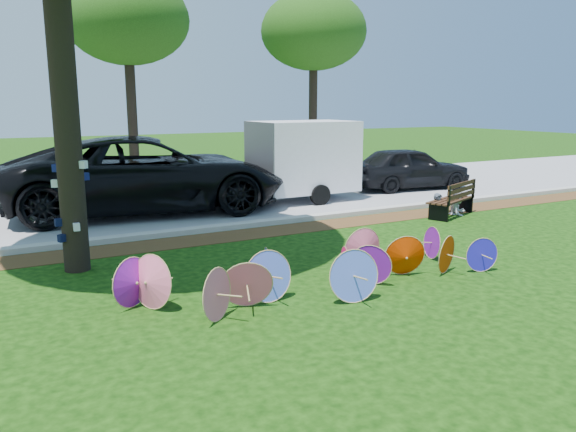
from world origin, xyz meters
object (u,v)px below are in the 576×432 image
(black_van, at_px, (148,175))
(dark_pickup, at_px, (409,168))
(park_bench, at_px, (450,199))
(person_right, at_px, (459,191))
(cargo_trailer, at_px, (304,156))
(person_left, at_px, (439,194))
(parasol_pile, at_px, (312,268))

(black_van, relative_size, dark_pickup, 1.73)
(park_bench, distance_m, person_right, 0.39)
(black_van, xyz_separation_m, cargo_trailer, (4.59, -0.38, 0.32))
(black_van, relative_size, park_bench, 4.24)
(cargo_trailer, relative_size, park_bench, 1.71)
(person_right, bearing_deg, person_left, 166.47)
(parasol_pile, bearing_deg, black_van, 94.54)
(dark_pickup, relative_size, person_left, 3.55)
(person_left, distance_m, person_right, 0.70)
(cargo_trailer, bearing_deg, black_van, 174.22)
(cargo_trailer, height_order, person_left, cargo_trailer)
(park_bench, bearing_deg, cargo_trailer, 97.37)
(cargo_trailer, bearing_deg, person_left, -65.12)
(person_left, bearing_deg, dark_pickup, 75.60)
(park_bench, height_order, person_right, person_right)
(black_van, bearing_deg, dark_pickup, -83.47)
(black_van, height_order, dark_pickup, black_van)
(park_bench, relative_size, person_right, 1.39)
(black_van, height_order, park_bench, black_van)
(dark_pickup, relative_size, park_bench, 2.45)
(park_bench, height_order, person_left, person_left)
(parasol_pile, distance_m, black_van, 7.70)
(parasol_pile, relative_size, park_bench, 3.73)
(black_van, relative_size, person_right, 5.91)
(parasol_pile, relative_size, dark_pickup, 1.52)
(person_right, bearing_deg, dark_pickup, 53.60)
(black_van, distance_m, person_left, 7.68)
(black_van, height_order, person_left, black_van)
(cargo_trailer, bearing_deg, dark_pickup, 2.73)
(black_van, distance_m, person_right, 8.28)
(cargo_trailer, height_order, park_bench, cargo_trailer)
(park_bench, bearing_deg, person_right, -14.24)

